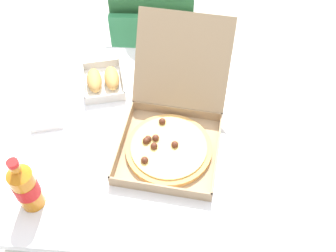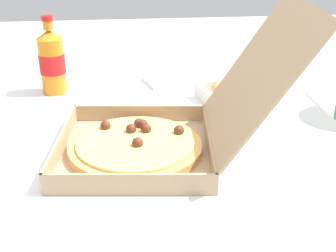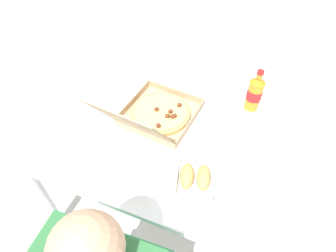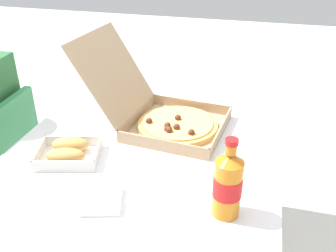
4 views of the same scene
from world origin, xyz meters
The scene contains 7 objects.
ground_plane centered at (0.00, 0.00, 0.00)m, with size 10.00×10.00×0.00m, color beige.
dining_table centered at (0.00, 0.00, 0.67)m, with size 1.36×0.88×0.75m.
pizza_box_open centered at (0.10, -0.03, 0.80)m, with size 0.38×0.53×0.32m.
bread_side_box centered at (-0.18, 0.22, 0.78)m, with size 0.19×0.22×0.06m.
cola_bottle centered at (-0.31, -0.30, 0.85)m, with size 0.07×0.07×0.22m.
paper_menu centered at (-0.48, -0.17, 0.75)m, with size 0.21×0.15×0.00m, color white.
napkin_pile centered at (-0.35, 0.03, 0.76)m, with size 0.11×0.11×0.02m, color white.
Camera 3 is at (-0.31, 0.83, 1.77)m, focal length 30.85 mm.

